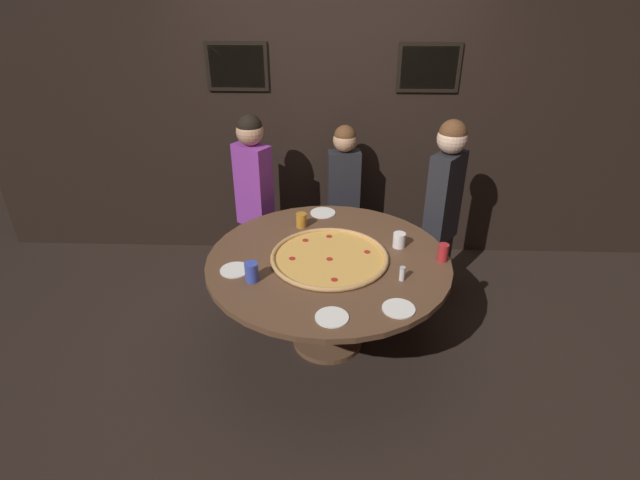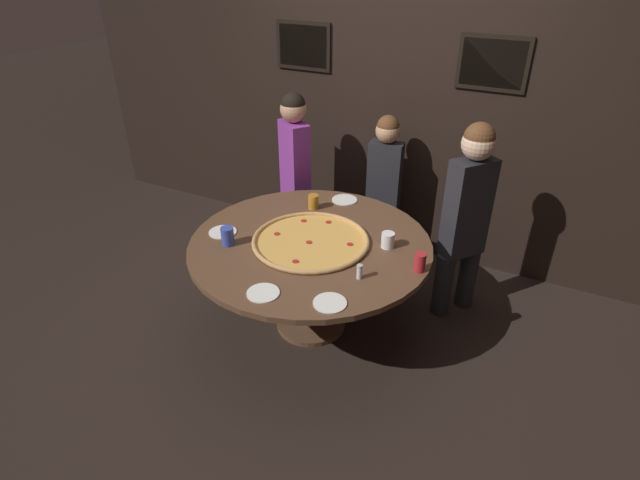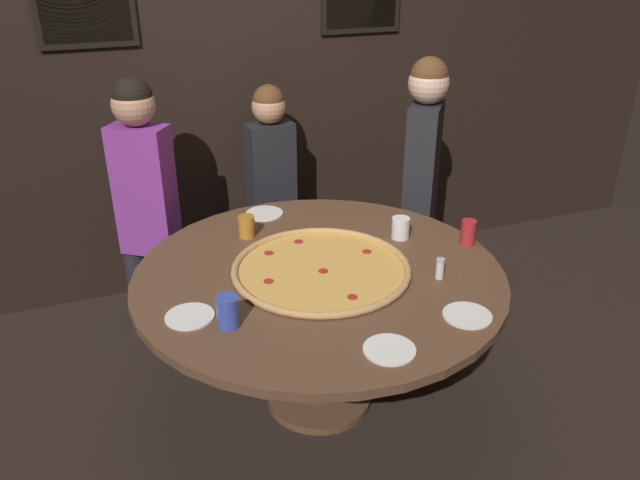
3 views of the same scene
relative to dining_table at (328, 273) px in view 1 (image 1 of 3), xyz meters
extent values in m
plane|color=black|center=(0.00, 0.00, -0.62)|extent=(24.00, 24.00, 0.00)
cube|color=black|center=(0.00, 1.44, 0.68)|extent=(6.40, 0.06, 2.60)
cube|color=black|center=(-0.80, 1.40, 1.13)|extent=(0.52, 0.02, 0.40)
cube|color=#936B5B|center=(-0.80, 1.39, 1.13)|extent=(0.46, 0.01, 0.34)
cube|color=black|center=(0.80, 1.40, 1.13)|extent=(0.52, 0.02, 0.40)
cube|color=#B2A893|center=(0.80, 1.39, 1.13)|extent=(0.46, 0.01, 0.34)
cylinder|color=brown|center=(0.00, 0.00, 0.10)|extent=(1.68, 1.68, 0.04)
cylinder|color=brown|center=(0.00, 0.00, -0.27)|extent=(0.16, 0.16, 0.70)
cylinder|color=brown|center=(0.00, 0.00, -0.60)|extent=(0.52, 0.52, 0.04)
cylinder|color=#E5A84C|center=(0.01, -0.01, 0.13)|extent=(0.77, 0.77, 0.01)
torus|color=tan|center=(0.01, -0.01, 0.14)|extent=(0.81, 0.81, 0.03)
cylinder|color=#A8281E|center=(-0.25, -0.03, 0.13)|extent=(0.04, 0.04, 0.00)
cylinder|color=#A8281E|center=(0.04, -0.28, 0.13)|extent=(0.04, 0.04, 0.00)
cylinder|color=#A8281E|center=(-0.17, 0.22, 0.13)|extent=(0.04, 0.04, 0.00)
cylinder|color=#A8281E|center=(0.01, -0.03, 0.13)|extent=(0.04, 0.04, 0.00)
cylinder|color=#A8281E|center=(0.27, 0.07, 0.13)|extent=(0.04, 0.04, 0.00)
cylinder|color=#A8281E|center=(0.00, 0.29, 0.13)|extent=(0.04, 0.04, 0.00)
cylinder|color=#BC7A23|center=(-0.22, 0.46, 0.18)|extent=(0.08, 0.08, 0.11)
cylinder|color=white|center=(0.50, 0.18, 0.17)|extent=(0.09, 0.09, 0.11)
cylinder|color=#384CB7|center=(-0.48, -0.29, 0.18)|extent=(0.09, 0.09, 0.13)
cylinder|color=#B22328|center=(0.78, 0.00, 0.18)|extent=(0.07, 0.07, 0.12)
cylinder|color=white|center=(-0.06, 0.70, 0.12)|extent=(0.20, 0.20, 0.01)
cylinder|color=white|center=(0.42, -0.56, 0.12)|extent=(0.20, 0.20, 0.01)
cylinder|color=white|center=(0.03, -0.65, 0.12)|extent=(0.20, 0.20, 0.01)
cylinder|color=white|center=(-0.62, -0.17, 0.12)|extent=(0.20, 0.20, 0.01)
cylinder|color=silver|center=(0.47, -0.25, 0.16)|extent=(0.04, 0.04, 0.08)
cylinder|color=#B7B7BC|center=(0.47, -0.25, 0.21)|extent=(0.04, 0.04, 0.01)
cylinder|color=#232328|center=(0.22, 1.14, -0.39)|extent=(0.14, 0.14, 0.46)
cylinder|color=#232328|center=(0.01, 1.12, -0.39)|extent=(0.14, 0.14, 0.46)
cube|color=#232328|center=(0.11, 1.13, 0.17)|extent=(0.29, 0.18, 0.65)
sphere|color=tan|center=(0.11, 1.13, 0.59)|extent=(0.20, 0.20, 0.20)
sphere|color=brown|center=(0.11, 1.13, 0.63)|extent=(0.18, 0.18, 0.18)
cylinder|color=#232328|center=(-0.55, 0.87, -0.36)|extent=(0.19, 0.19, 0.51)
cylinder|color=#232328|center=(-0.74, 1.00, -0.36)|extent=(0.19, 0.19, 0.51)
cube|color=purple|center=(-0.65, 0.94, 0.25)|extent=(0.34, 0.31, 0.71)
sphere|color=tan|center=(-0.65, 0.94, 0.72)|extent=(0.22, 0.22, 0.22)
sphere|color=black|center=(-0.65, 0.94, 0.76)|extent=(0.20, 0.20, 0.20)
cylinder|color=#232328|center=(0.97, 0.79, -0.36)|extent=(0.20, 0.20, 0.52)
cylinder|color=#232328|center=(0.83, 0.60, -0.36)|extent=(0.20, 0.20, 0.52)
cube|color=#232328|center=(0.90, 0.70, 0.27)|extent=(0.33, 0.35, 0.73)
sphere|color=beige|center=(0.90, 0.70, 0.75)|extent=(0.23, 0.23, 0.23)
sphere|color=brown|center=(0.90, 0.70, 0.79)|extent=(0.21, 0.21, 0.21)
camera|label=1|loc=(0.04, -2.92, 1.92)|focal=28.00mm
camera|label=2|loc=(1.40, -2.60, 1.90)|focal=28.00mm
camera|label=3|loc=(-0.86, -2.31, 1.50)|focal=35.00mm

